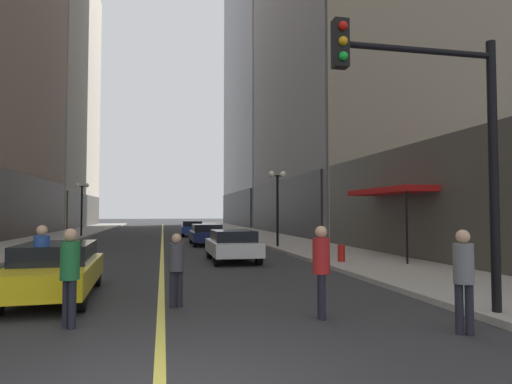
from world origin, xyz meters
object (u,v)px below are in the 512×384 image
(car_navy, at_px, (206,234))
(fire_hydrant_right, at_px, (341,255))
(pedestrian_in_green_parka, at_px, (70,270))
(car_white, at_px, (233,244))
(pedestrian_in_blue_hoodie, at_px, (41,258))
(traffic_light_near_right, at_px, (446,126))
(street_lamp_right_mid, at_px, (277,191))
(car_blue, at_px, (192,228))
(pedestrian_in_grey_suit, at_px, (464,273))
(street_lamp_left_far, at_px, (82,198))
(car_yellow, at_px, (55,268))
(pedestrian_with_orange_bag, at_px, (176,264))
(pedestrian_in_red_jacket, at_px, (321,264))

(car_navy, height_order, fire_hydrant_right, car_navy)
(fire_hydrant_right, bearing_deg, pedestrian_in_green_parka, -137.17)
(car_white, xyz_separation_m, pedestrian_in_blue_hoodie, (-5.56, -7.91, 0.33))
(traffic_light_near_right, relative_size, street_lamp_right_mid, 1.28)
(car_blue, relative_size, pedestrian_in_grey_suit, 2.43)
(car_white, bearing_deg, pedestrian_in_green_parka, -114.19)
(pedestrian_in_blue_hoodie, bearing_deg, street_lamp_left_far, 97.87)
(car_yellow, height_order, pedestrian_with_orange_bag, pedestrian_with_orange_bag)
(pedestrian_in_green_parka, relative_size, pedestrian_with_orange_bag, 1.11)
(pedestrian_with_orange_bag, relative_size, traffic_light_near_right, 0.29)
(traffic_light_near_right, bearing_deg, street_lamp_right_mid, 86.46)
(car_white, relative_size, traffic_light_near_right, 0.76)
(car_yellow, distance_m, car_white, 8.92)
(car_navy, relative_size, traffic_light_near_right, 0.79)
(car_navy, bearing_deg, pedestrian_in_grey_suit, -83.67)
(street_lamp_left_far, distance_m, street_lamp_right_mid, 18.58)
(car_white, relative_size, street_lamp_right_mid, 0.97)
(pedestrian_in_grey_suit, bearing_deg, street_lamp_left_far, 110.19)
(car_yellow, bearing_deg, car_white, 52.31)
(pedestrian_in_red_jacket, bearing_deg, street_lamp_right_mid, 78.40)
(traffic_light_near_right, bearing_deg, car_blue, 95.20)
(car_yellow, distance_m, pedestrian_in_blue_hoodie, 0.92)
(pedestrian_with_orange_bag, relative_size, pedestrian_in_red_jacket, 0.89)
(car_navy, distance_m, pedestrian_in_grey_suit, 21.50)
(street_lamp_right_mid, bearing_deg, car_navy, 135.59)
(pedestrian_in_green_parka, distance_m, fire_hydrant_right, 11.63)
(traffic_light_near_right, bearing_deg, fire_hydrant_right, 80.14)
(car_blue, bearing_deg, pedestrian_in_grey_suit, -85.41)
(car_blue, bearing_deg, street_lamp_right_mid, -74.78)
(pedestrian_in_grey_suit, distance_m, pedestrian_in_blue_hoodie, 8.70)
(traffic_light_near_right, distance_m, fire_hydrant_right, 9.65)
(pedestrian_in_red_jacket, relative_size, street_lamp_left_far, 0.41)
(pedestrian_in_blue_hoodie, bearing_deg, pedestrian_with_orange_bag, -14.10)
(car_yellow, xyz_separation_m, pedestrian_in_blue_hoodie, (-0.11, -0.85, 0.33))
(street_lamp_right_mid, bearing_deg, fire_hydrant_right, -86.44)
(car_white, height_order, traffic_light_near_right, traffic_light_near_right)
(pedestrian_in_red_jacket, bearing_deg, car_blue, 91.08)
(street_lamp_right_mid, bearing_deg, pedestrian_in_red_jacket, -101.60)
(street_lamp_left_far, height_order, fire_hydrant_right, street_lamp_left_far)
(pedestrian_in_grey_suit, xyz_separation_m, pedestrian_in_red_jacket, (-2.00, 1.55, 0.02))
(pedestrian_with_orange_bag, relative_size, fire_hydrant_right, 2.02)
(car_yellow, distance_m, fire_hydrant_right, 10.61)
(fire_hydrant_right, bearing_deg, car_navy, 109.80)
(pedestrian_with_orange_bag, bearing_deg, car_yellow, 150.74)
(street_lamp_right_mid, bearing_deg, pedestrian_in_blue_hoodie, -123.34)
(pedestrian_in_grey_suit, xyz_separation_m, pedestrian_in_blue_hoodie, (-7.72, 4.02, 0.01))
(car_yellow, height_order, street_lamp_right_mid, street_lamp_right_mid)
(pedestrian_in_green_parka, bearing_deg, pedestrian_in_grey_suit, -15.26)
(pedestrian_in_blue_hoodie, xyz_separation_m, traffic_light_near_right, (7.99, -3.21, 2.69))
(fire_hydrant_right, bearing_deg, car_blue, 101.13)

